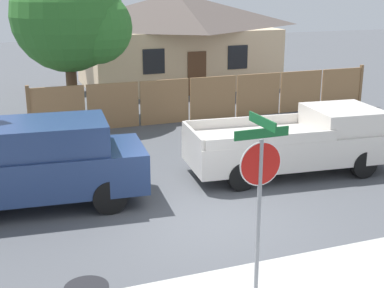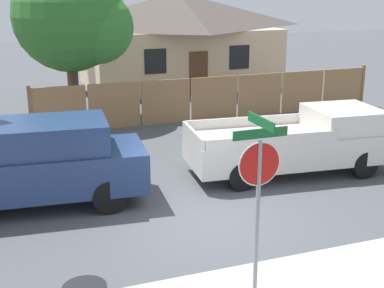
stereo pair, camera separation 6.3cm
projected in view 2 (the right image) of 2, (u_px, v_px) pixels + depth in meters
ground_plane at (207, 221)px, 11.64m from camera, size 80.00×80.00×0.00m
wooden_fence at (214, 98)px, 20.13m from camera, size 13.47×0.12×1.73m
house at (178, 38)px, 26.68m from camera, size 9.80×6.25×4.55m
oak_tree at (75, 18)px, 19.05m from camera, size 4.21×4.01×5.87m
red_suv at (37, 161)px, 12.15m from camera, size 4.98×2.37×2.00m
orange_pickup at (299, 142)px, 14.45m from camera, size 5.71×2.52×1.72m
stop_sign at (259, 180)px, 8.20m from camera, size 0.91×0.82×3.07m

